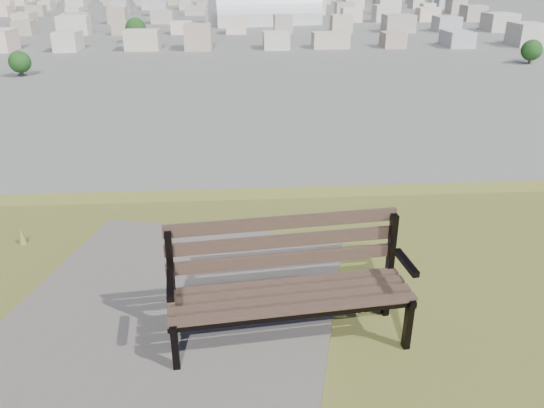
{
  "coord_description": "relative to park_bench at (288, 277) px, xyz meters",
  "views": [
    {
      "loc": [
        -1.61,
        -2.14,
        27.69
      ],
      "look_at": [
        -1.23,
        3.18,
        25.3
      ],
      "focal_mm": 35.0,
      "sensor_mm": 36.0,
      "label": 1
    }
  ],
  "objects": [
    {
      "name": "park_bench",
      "position": [
        0.0,
        0.0,
        0.0
      ],
      "size": [
        1.87,
        0.77,
        0.95
      ],
      "rotation": [
        0.0,
        0.0,
        0.11
      ],
      "color": "#483529",
      "rests_on": "hilltop_mesa"
    },
    {
      "name": "gravel_patch",
      "position": [
        -1.02,
        -0.04,
        -0.51
      ],
      "size": [
        3.5,
        4.31,
        0.08
      ],
      "primitive_type": "cube",
      "rotation": [
        0.0,
        0.0,
        -0.25
      ],
      "color": "#5F5B53",
      "rests_on": "hilltop_mesa"
    },
    {
      "name": "arena",
      "position": [
        16.34,
        287.91,
        -20.04
      ],
      "size": [
        59.19,
        35.57,
        23.34
      ],
      "rotation": [
        0.0,
        0.0,
        0.24
      ],
      "color": "#BABAB5",
      "rests_on": "ground"
    },
    {
      "name": "city_blocks",
      "position": [
        1.25,
        393.16,
        -22.04
      ],
      "size": [
        395.0,
        361.0,
        7.0
      ],
      "color": "beige",
      "rests_on": "ground"
    },
    {
      "name": "city_trees",
      "position": [
        -25.15,
        317.72,
        -20.7
      ],
      "size": [
        406.52,
        387.2,
        9.98
      ],
      "color": "#382A1C",
      "rests_on": "ground"
    }
  ]
}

